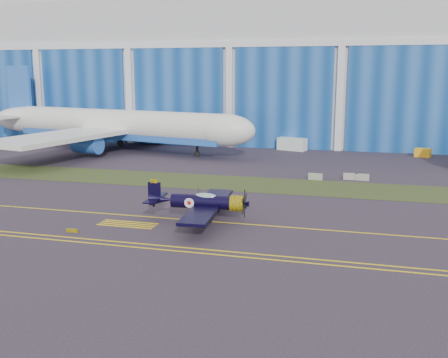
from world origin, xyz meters
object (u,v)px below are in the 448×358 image
(shipping_container, at_px, (292,144))
(warbird, at_px, (202,202))
(tug, at_px, (423,153))
(jetliner, at_px, (116,92))

(shipping_container, bearing_deg, warbird, -74.47)
(shipping_container, xyz_separation_m, tug, (24.09, -2.35, -0.44))
(jetliner, relative_size, shipping_container, 13.47)
(jetliner, bearing_deg, warbird, -42.44)
(warbird, relative_size, jetliner, 0.20)
(jetliner, xyz_separation_m, shipping_container, (33.16, 8.92, -10.14))
(warbird, bearing_deg, tug, 58.37)
(tug, bearing_deg, jetliner, -154.18)
(warbird, distance_m, jetliner, 54.35)
(tug, bearing_deg, shipping_container, -166.30)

